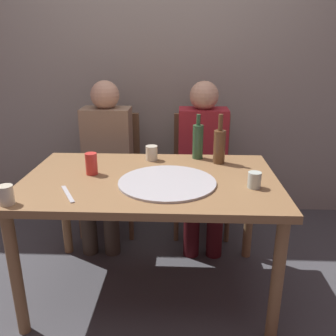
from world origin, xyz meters
name	(u,v)px	position (x,y,z in m)	size (l,w,h in m)	color
ground_plane	(152,287)	(0.00, 0.00, 0.00)	(8.00, 8.00, 0.00)	#424247
back_wall	(162,59)	(0.00, 1.20, 1.30)	(6.00, 0.10, 2.60)	gray
dining_table	(150,191)	(0.00, 0.00, 0.64)	(1.39, 0.88, 0.72)	olive
pizza_tray	(167,182)	(0.10, -0.08, 0.73)	(0.51, 0.51, 0.01)	#ADADB2
wine_bottle	(219,145)	(0.40, 0.27, 0.84)	(0.07, 0.07, 0.30)	brown
beer_bottle	(198,141)	(0.27, 0.36, 0.84)	(0.07, 0.07, 0.28)	#2D5133
tumbler_near	(254,180)	(0.54, -0.12, 0.77)	(0.07, 0.07, 0.08)	#B7C6BC
tumbler_far	(152,153)	(-0.02, 0.31, 0.77)	(0.07, 0.07, 0.09)	beige
wine_glass	(6,195)	(-0.62, -0.37, 0.77)	(0.07, 0.07, 0.09)	beige
soda_can	(91,164)	(-0.33, 0.04, 0.79)	(0.07, 0.07, 0.12)	red
table_knife	(68,194)	(-0.38, -0.25, 0.73)	(0.22, 0.02, 0.01)	#B7B7BC
chair_left	(111,164)	(-0.40, 0.84, 0.51)	(0.44, 0.44, 0.90)	brown
chair_right	(201,165)	(0.33, 0.84, 0.51)	(0.44, 0.44, 0.90)	brown
guest_in_sweater	(106,154)	(-0.40, 0.69, 0.64)	(0.36, 0.56, 1.17)	#937A60
guest_in_beanie	(203,155)	(0.33, 0.69, 0.64)	(0.36, 0.56, 1.17)	maroon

